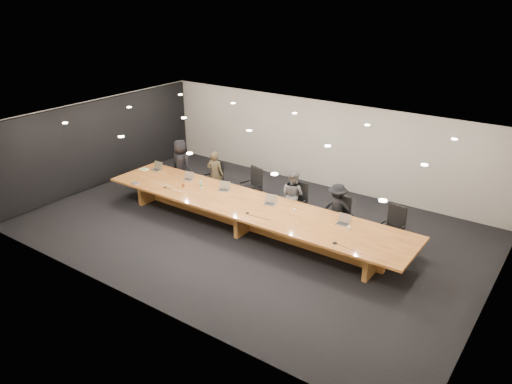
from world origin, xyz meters
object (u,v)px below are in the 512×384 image
paper_cup_near (294,210)px  mic_left (165,187)px  chair_mid_left (250,187)px  water_bottle (201,185)px  laptop_d (269,200)px  laptop_b (187,176)px  chair_left (213,178)px  paper_cup_far (349,228)px  conference_table (250,212)px  chair_far_right (392,228)px  mic_center (248,213)px  person_c (293,195)px  person_b (215,174)px  av_box (135,183)px  mic_right (335,243)px  person_d (337,208)px  laptop_e (343,220)px  chair_far_left (177,171)px  laptop_c (223,186)px  amber_mug (183,185)px  person_a (181,164)px  chair_mid_right (296,202)px  laptop_a (155,166)px

paper_cup_near → mic_left: (-3.88, -0.75, -0.03)m
chair_mid_left → water_bottle: size_ratio=4.88×
laptop_d → laptop_b: bearing=166.5°
chair_left → water_bottle: size_ratio=4.47×
paper_cup_far → mic_left: bearing=-173.6°
conference_table → paper_cup_far: 2.83m
chair_far_right → mic_center: (-3.20, -1.68, 0.20)m
person_c → water_bottle: person_c is taller
person_b → av_box: 2.41m
chair_mid_left → paper_cup_far: chair_mid_left is taller
paper_cup_near → mic_center: bearing=-140.8°
laptop_d → mic_right: (2.40, -0.92, -0.11)m
person_d → laptop_e: person_d is taller
laptop_d → chair_far_right: bearing=4.8°
conference_table → laptop_e: laptop_e is taller
conference_table → chair_mid_left: bearing=125.0°
laptop_b → paper_cup_far: size_ratio=3.41×
person_d → laptop_b: bearing=-11.4°
chair_far_left → paper_cup_far: bearing=-19.7°
chair_far_left → water_bottle: bearing=-39.7°
chair_mid_left → mic_right: size_ratio=9.15×
person_d → laptop_b: size_ratio=4.67×
chair_left → chair_mid_left: (1.43, -0.00, 0.05)m
person_b → laptop_c: (1.02, -0.87, 0.13)m
paper_cup_far → mic_center: 2.61m
amber_mug → paper_cup_near: bearing=6.8°
laptop_d → paper_cup_near: (0.78, -0.00, -0.09)m
person_a → chair_mid_right: bearing=-171.4°
laptop_c → laptop_d: size_ratio=0.98×
amber_mug → paper_cup_far: 5.08m
chair_far_left → laptop_b: size_ratio=3.50×
person_c → water_bottle: (-2.32, -1.21, 0.16)m
laptop_e → paper_cup_near: bearing=179.4°
chair_far_right → laptop_b: 6.09m
amber_mug → mic_center: bearing=-7.8°
paper_cup_far → mic_left: size_ratio=0.84×
chair_mid_left → chair_far_right: chair_mid_left is taller
paper_cup_near → mic_right: paper_cup_near is taller
chair_mid_left → paper_cup_far: bearing=-1.3°
av_box → mic_right: 6.46m
mic_right → amber_mug: bearing=174.4°
chair_mid_left → mic_center: size_ratio=11.36×
chair_mid_right → mic_right: (2.14, -1.88, 0.22)m
av_box → laptop_e: bearing=13.6°
laptop_b → conference_table: bearing=-18.8°
mic_center → mic_right: size_ratio=0.81×
amber_mug → chair_mid_left: bearing=47.8°
laptop_a → paper_cup_far: (6.74, -0.26, -0.09)m
chair_mid_right → mic_center: 1.79m
chair_far_left → person_a: 0.37m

